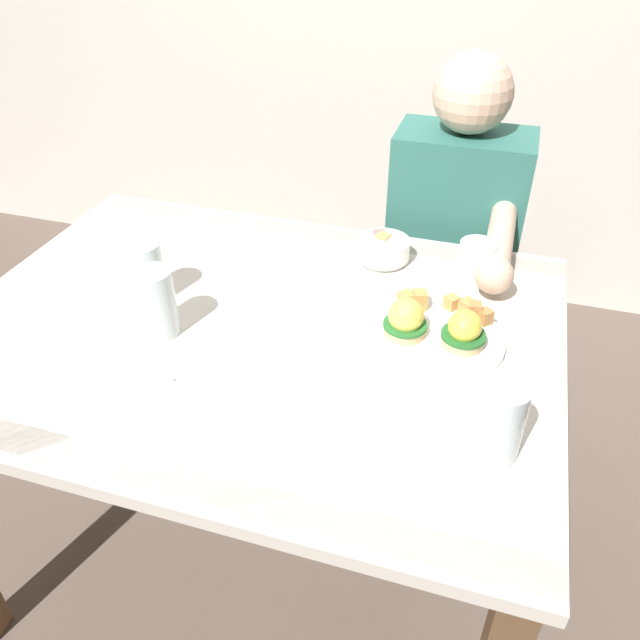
% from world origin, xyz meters
% --- Properties ---
extents(ground_plane, '(6.00, 6.00, 0.00)m').
position_xyz_m(ground_plane, '(0.00, 0.00, 0.00)').
color(ground_plane, brown).
extents(dining_table, '(1.20, 0.90, 0.74)m').
position_xyz_m(dining_table, '(0.00, 0.00, 0.63)').
color(dining_table, silver).
rests_on(dining_table, ground_plane).
extents(eggs_benedict_plate, '(0.27, 0.27, 0.09)m').
position_xyz_m(eggs_benedict_plate, '(0.35, 0.05, 0.77)').
color(eggs_benedict_plate, white).
rests_on(eggs_benedict_plate, dining_table).
extents(fruit_bowl, '(0.12, 0.12, 0.06)m').
position_xyz_m(fruit_bowl, '(0.19, 0.32, 0.77)').
color(fruit_bowl, white).
rests_on(fruit_bowl, dining_table).
extents(coffee_mug, '(0.11, 0.08, 0.09)m').
position_xyz_m(coffee_mug, '(0.41, 0.29, 0.79)').
color(coffee_mug, white).
rests_on(coffee_mug, dining_table).
extents(fork, '(0.13, 0.12, 0.00)m').
position_xyz_m(fork, '(-0.05, -0.17, 0.74)').
color(fork, silver).
rests_on(fork, dining_table).
extents(water_glass_near, '(0.07, 0.07, 0.14)m').
position_xyz_m(water_glass_near, '(-0.16, -0.08, 0.80)').
color(water_glass_near, silver).
rests_on(water_glass_near, dining_table).
extents(water_glass_far, '(0.08, 0.08, 0.14)m').
position_xyz_m(water_glass_far, '(0.48, -0.20, 0.80)').
color(water_glass_far, silver).
rests_on(water_glass_far, dining_table).
extents(water_glass_extra, '(0.07, 0.07, 0.13)m').
position_xyz_m(water_glass_extra, '(-0.24, 0.02, 0.80)').
color(water_glass_extra, silver).
rests_on(water_glass_extra, dining_table).
extents(diner_person, '(0.34, 0.54, 1.14)m').
position_xyz_m(diner_person, '(0.33, 0.60, 0.65)').
color(diner_person, '#33333D').
rests_on(diner_person, ground_plane).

